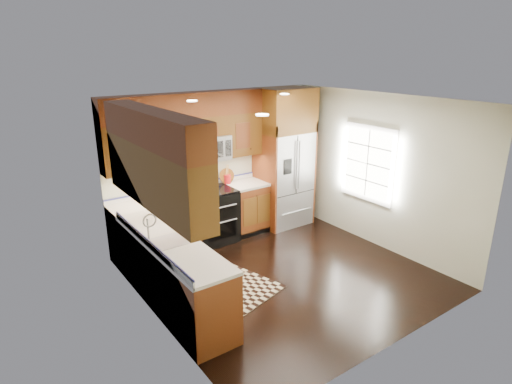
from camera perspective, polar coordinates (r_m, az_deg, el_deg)
ground at (r=6.63m, az=3.67°, el=-10.90°), size 4.00×4.00×0.00m
wall_back at (r=7.68m, az=-5.55°, el=3.70°), size 4.00×0.02×2.60m
wall_left at (r=5.14m, az=-13.68°, el=-4.31°), size 0.02×4.00×2.60m
wall_right at (r=7.48m, az=15.91°, el=2.65°), size 0.02×4.00×2.60m
window at (r=7.55m, az=14.70°, el=3.71°), size 0.04×1.10×1.30m
base_cabinets at (r=6.52m, az=-9.86°, el=-7.23°), size 2.85×3.00×0.90m
countertop at (r=6.48m, az=-9.41°, el=-2.82°), size 2.86×3.01×0.04m
upper_cabinets at (r=6.21m, az=-10.75°, el=6.81°), size 2.85×3.00×1.15m
range at (r=7.55m, az=-5.74°, el=-3.22°), size 0.76×0.67×0.95m
microwave at (r=7.31m, az=-6.55°, el=5.80°), size 0.76×0.40×0.42m
refrigerator at (r=8.10m, az=3.78°, el=4.54°), size 0.98×0.75×2.60m
sink_faucet at (r=5.55m, az=-11.80°, el=-5.91°), size 0.54×0.44×0.37m
rug at (r=6.44m, az=-4.66°, el=-11.79°), size 1.38×1.85×0.01m
knife_block at (r=7.29m, az=-9.49°, el=0.73°), size 0.12×0.15×0.29m
utensil_crock at (r=7.74m, az=-3.84°, el=2.01°), size 0.16×0.16×0.35m
cutting_board at (r=7.79m, az=-3.90°, el=1.27°), size 0.33×0.33×0.02m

